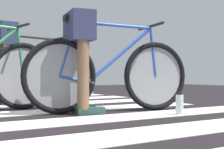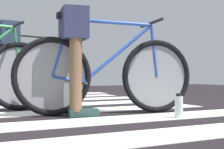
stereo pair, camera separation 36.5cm
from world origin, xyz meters
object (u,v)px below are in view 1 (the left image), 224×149
(bicycle_3_of_3, at_px, (28,74))
(cyclist_3_of_3, at_px, (5,52))
(bicycle_1_of_3, at_px, (110,73))
(cyclist_1_of_3, at_px, (80,48))
(water_bottle, at_px, (180,104))

(bicycle_3_of_3, relative_size, cyclist_3_of_3, 1.70)
(bicycle_1_of_3, height_order, bicycle_3_of_3, same)
(bicycle_1_of_3, xyz_separation_m, bicycle_3_of_3, (-0.37, 1.45, 0.00))
(cyclist_1_of_3, height_order, cyclist_3_of_3, cyclist_3_of_3)
(bicycle_3_of_3, distance_m, water_bottle, 2.16)
(bicycle_1_of_3, height_order, water_bottle, bicycle_1_of_3)
(bicycle_1_of_3, xyz_separation_m, water_bottle, (0.44, -0.53, -0.29))
(cyclist_1_of_3, xyz_separation_m, water_bottle, (0.74, -0.59, -0.53))
(water_bottle, bearing_deg, bicycle_3_of_3, 112.01)
(bicycle_1_of_3, xyz_separation_m, cyclist_3_of_3, (-0.67, 1.42, 0.27))
(bicycle_1_of_3, height_order, cyclist_3_of_3, cyclist_3_of_3)
(bicycle_1_of_3, height_order, cyclist_1_of_3, cyclist_1_of_3)
(cyclist_1_of_3, distance_m, bicycle_3_of_3, 1.42)
(cyclist_1_of_3, xyz_separation_m, cyclist_3_of_3, (-0.37, 1.36, 0.03))
(bicycle_1_of_3, distance_m, cyclist_1_of_3, 0.39)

